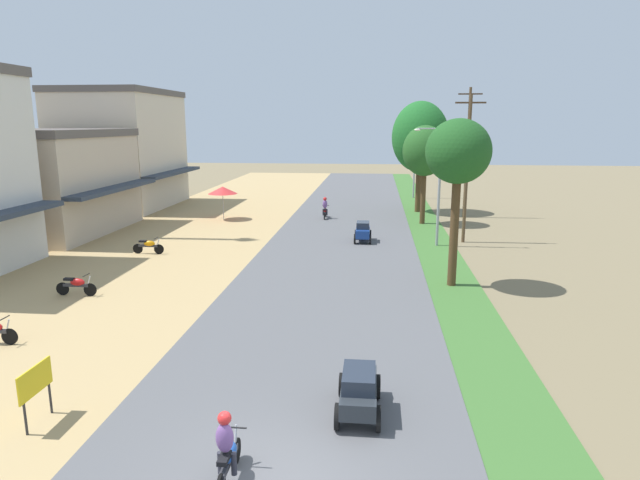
{
  "coord_description": "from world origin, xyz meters",
  "views": [
    {
      "loc": [
        2.04,
        -9.65,
        7.29
      ],
      "look_at": [
        -0.57,
        15.87,
        1.75
      ],
      "focal_mm": 30.48,
      "sensor_mm": 36.0,
      "label": 1
    }
  ],
  "objects_px": {
    "utility_pole_far": "(467,151)",
    "median_tree_nearest": "(458,154)",
    "vendor_umbrella": "(223,190)",
    "median_tree_third": "(420,137)",
    "utility_pole_near": "(467,167)",
    "motorbike_foreground_rider": "(227,449)",
    "median_tree_second": "(425,152)",
    "motorbike_ahead_second": "(325,208)",
    "parked_motorbike_third": "(149,245)",
    "parked_motorbike_second": "(77,284)",
    "streetlamp_mid": "(415,156)",
    "car_hatchback_blue": "(363,231)",
    "streetlamp_near": "(440,177)",
    "street_signboard": "(35,384)",
    "car_sedan_charcoal": "(359,389)"
  },
  "relations": [
    {
      "from": "motorbike_ahead_second",
      "to": "motorbike_foreground_rider",
      "type": "bearing_deg",
      "value": -88.26
    },
    {
      "from": "streetlamp_mid",
      "to": "streetlamp_near",
      "type": "bearing_deg",
      "value": -90.0
    },
    {
      "from": "vendor_umbrella",
      "to": "motorbike_foreground_rider",
      "type": "bearing_deg",
      "value": -74.13
    },
    {
      "from": "vendor_umbrella",
      "to": "median_tree_third",
      "type": "bearing_deg",
      "value": 19.34
    },
    {
      "from": "utility_pole_near",
      "to": "motorbike_ahead_second",
      "type": "distance_m",
      "value": 12.46
    },
    {
      "from": "parked_motorbike_second",
      "to": "utility_pole_near",
      "type": "distance_m",
      "value": 22.59
    },
    {
      "from": "street_signboard",
      "to": "motorbike_ahead_second",
      "type": "relative_size",
      "value": 0.83
    },
    {
      "from": "median_tree_second",
      "to": "motorbike_ahead_second",
      "type": "bearing_deg",
      "value": 169.4
    },
    {
      "from": "median_tree_third",
      "to": "car_sedan_charcoal",
      "type": "distance_m",
      "value": 33.39
    },
    {
      "from": "vendor_umbrella",
      "to": "motorbike_ahead_second",
      "type": "distance_m",
      "value": 7.92
    },
    {
      "from": "utility_pole_near",
      "to": "utility_pole_far",
      "type": "xyz_separation_m",
      "value": [
        1.46,
        9.29,
        0.48
      ]
    },
    {
      "from": "parked_motorbike_second",
      "to": "streetlamp_mid",
      "type": "bearing_deg",
      "value": 63.69
    },
    {
      "from": "parked_motorbike_third",
      "to": "car_sedan_charcoal",
      "type": "relative_size",
      "value": 0.8
    },
    {
      "from": "parked_motorbike_second",
      "to": "motorbike_foreground_rider",
      "type": "distance_m",
      "value": 15.05
    },
    {
      "from": "vendor_umbrella",
      "to": "streetlamp_mid",
      "type": "bearing_deg",
      "value": 42.65
    },
    {
      "from": "motorbike_ahead_second",
      "to": "parked_motorbike_second",
      "type": "bearing_deg",
      "value": -113.53
    },
    {
      "from": "parked_motorbike_second",
      "to": "median_tree_second",
      "type": "xyz_separation_m",
      "value": [
        16.07,
        18.79,
        4.74
      ]
    },
    {
      "from": "utility_pole_near",
      "to": "motorbike_foreground_rider",
      "type": "distance_m",
      "value": 26.01
    },
    {
      "from": "utility_pole_far",
      "to": "median_tree_second",
      "type": "bearing_deg",
      "value": -136.27
    },
    {
      "from": "street_signboard",
      "to": "median_tree_second",
      "type": "height_order",
      "value": "median_tree_second"
    },
    {
      "from": "motorbike_foreground_rider",
      "to": "median_tree_third",
      "type": "bearing_deg",
      "value": 79.87
    },
    {
      "from": "streetlamp_near",
      "to": "median_tree_nearest",
      "type": "bearing_deg",
      "value": -91.46
    },
    {
      "from": "motorbike_foreground_rider",
      "to": "motorbike_ahead_second",
      "type": "xyz_separation_m",
      "value": [
        -0.96,
        31.63,
        0.0
      ]
    },
    {
      "from": "street_signboard",
      "to": "utility_pole_far",
      "type": "height_order",
      "value": "utility_pole_far"
    },
    {
      "from": "parked_motorbike_second",
      "to": "car_sedan_charcoal",
      "type": "xyz_separation_m",
      "value": [
        12.29,
        -8.44,
        0.19
      ]
    },
    {
      "from": "streetlamp_mid",
      "to": "motorbike_foreground_rider",
      "type": "distance_m",
      "value": 45.15
    },
    {
      "from": "parked_motorbike_second",
      "to": "median_tree_second",
      "type": "bearing_deg",
      "value": 49.47
    },
    {
      "from": "street_signboard",
      "to": "median_tree_third",
      "type": "height_order",
      "value": "median_tree_third"
    },
    {
      "from": "utility_pole_far",
      "to": "car_sedan_charcoal",
      "type": "height_order",
      "value": "utility_pole_far"
    },
    {
      "from": "parked_motorbike_third",
      "to": "car_sedan_charcoal",
      "type": "xyz_separation_m",
      "value": [
        12.34,
        -16.06,
        0.19
      ]
    },
    {
      "from": "car_sedan_charcoal",
      "to": "parked_motorbike_second",
      "type": "bearing_deg",
      "value": 145.52
    },
    {
      "from": "motorbike_ahead_second",
      "to": "median_tree_second",
      "type": "bearing_deg",
      "value": -10.6
    },
    {
      "from": "street_signboard",
      "to": "car_hatchback_blue",
      "type": "relative_size",
      "value": 0.75
    },
    {
      "from": "street_signboard",
      "to": "median_tree_nearest",
      "type": "relative_size",
      "value": 0.2
    },
    {
      "from": "median_tree_second",
      "to": "motorbike_ahead_second",
      "type": "xyz_separation_m",
      "value": [
        -7.29,
        1.36,
        -4.44
      ]
    },
    {
      "from": "car_sedan_charcoal",
      "to": "motorbike_ahead_second",
      "type": "xyz_separation_m",
      "value": [
        -3.52,
        28.6,
        0.11
      ]
    },
    {
      "from": "median_tree_nearest",
      "to": "utility_pole_near",
      "type": "xyz_separation_m",
      "value": [
        1.98,
        9.62,
        -1.3
      ]
    },
    {
      "from": "utility_pole_far",
      "to": "median_tree_nearest",
      "type": "bearing_deg",
      "value": -100.28
    },
    {
      "from": "motorbike_foreground_rider",
      "to": "streetlamp_near",
      "type": "bearing_deg",
      "value": 73.92
    },
    {
      "from": "parked_motorbike_third",
      "to": "median_tree_third",
      "type": "relative_size",
      "value": 0.2
    },
    {
      "from": "car_hatchback_blue",
      "to": "motorbike_ahead_second",
      "type": "height_order",
      "value": "motorbike_ahead_second"
    },
    {
      "from": "streetlamp_mid",
      "to": "median_tree_nearest",
      "type": "bearing_deg",
      "value": -90.4
    },
    {
      "from": "streetlamp_mid",
      "to": "motorbike_ahead_second",
      "type": "xyz_separation_m",
      "value": [
        -7.57,
        -12.91,
        -3.31
      ]
    },
    {
      "from": "motorbike_ahead_second",
      "to": "street_signboard",
      "type": "bearing_deg",
      "value": -98.13
    },
    {
      "from": "streetlamp_near",
      "to": "motorbike_ahead_second",
      "type": "bearing_deg",
      "value": 131.13
    },
    {
      "from": "utility_pole_far",
      "to": "median_tree_third",
      "type": "bearing_deg",
      "value": 148.27
    },
    {
      "from": "median_tree_third",
      "to": "streetlamp_near",
      "type": "distance_m",
      "value": 12.95
    },
    {
      "from": "vendor_umbrella",
      "to": "median_tree_second",
      "type": "bearing_deg",
      "value": -0.79
    },
    {
      "from": "parked_motorbike_third",
      "to": "median_tree_second",
      "type": "bearing_deg",
      "value": 34.72
    },
    {
      "from": "parked_motorbike_third",
      "to": "car_hatchback_blue",
      "type": "bearing_deg",
      "value": 20.33
    }
  ]
}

